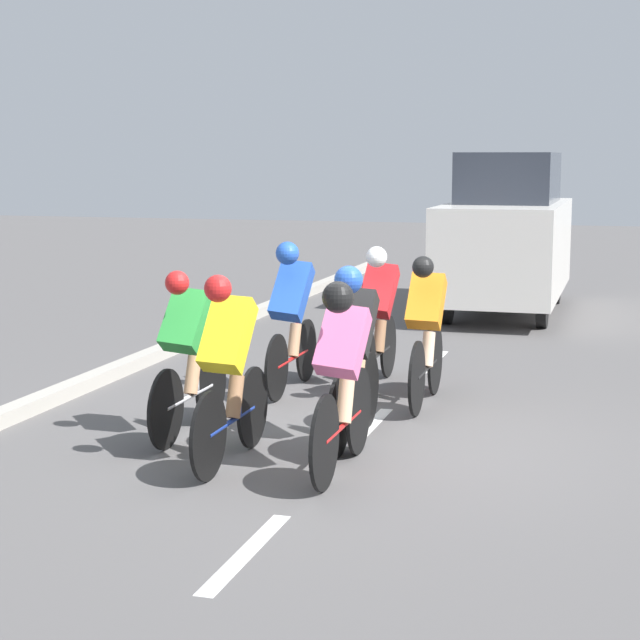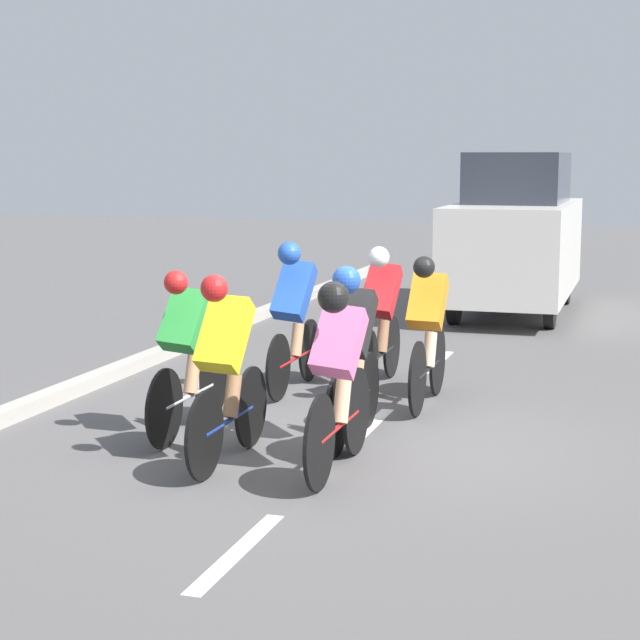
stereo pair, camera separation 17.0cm
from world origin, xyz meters
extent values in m
plane|color=#565454|center=(0.00, 0.00, 0.00)|extent=(60.00, 60.00, 0.00)
cube|color=white|center=(0.00, 2.74, 0.00)|extent=(0.12, 1.40, 0.01)
cube|color=white|center=(0.00, -0.46, 0.00)|extent=(0.12, 1.40, 0.01)
cube|color=white|center=(0.00, -3.66, 0.00)|extent=(0.12, 1.40, 0.01)
cube|color=#A8A399|center=(3.20, -0.46, 0.07)|extent=(0.20, 26.91, 0.14)
cylinder|color=black|center=(-0.12, 0.40, 0.35)|extent=(0.03, 0.71, 0.71)
cylinder|color=black|center=(-0.12, 1.41, 0.35)|extent=(0.03, 0.71, 0.71)
cylinder|color=red|center=(-0.12, 0.91, 0.35)|extent=(0.04, 1.01, 0.04)
cylinder|color=red|center=(-0.12, 0.73, 0.56)|extent=(0.04, 0.04, 0.42)
cylinder|color=white|center=(-0.12, 0.86, 0.45)|extent=(0.07, 0.07, 0.16)
cylinder|color=#DBAD84|center=(-0.12, 0.83, 0.53)|extent=(0.12, 0.23, 0.36)
cube|color=pink|center=(-0.14, 1.01, 1.03)|extent=(0.37, 0.46, 0.56)
sphere|color=black|center=(-0.16, 1.23, 1.39)|extent=(0.23, 0.23, 0.23)
cylinder|color=black|center=(0.78, 0.45, 0.34)|extent=(0.03, 0.68, 0.68)
cylinder|color=black|center=(0.78, 1.42, 0.34)|extent=(0.03, 0.68, 0.68)
cylinder|color=navy|center=(0.78, 0.94, 0.34)|extent=(0.04, 0.97, 0.04)
cylinder|color=navy|center=(0.78, 0.77, 0.55)|extent=(0.04, 0.04, 0.42)
cylinder|color=yellow|center=(0.78, 0.89, 0.44)|extent=(0.07, 0.07, 0.16)
cylinder|color=#9E704C|center=(0.78, 0.87, 0.52)|extent=(0.12, 0.23, 0.36)
cube|color=yellow|center=(0.77, 1.04, 1.05)|extent=(0.35, 0.49, 0.60)
sphere|color=red|center=(0.75, 1.26, 1.43)|extent=(0.21, 0.21, 0.21)
cylinder|color=black|center=(-0.32, -1.96, 0.35)|extent=(0.03, 0.71, 0.71)
cylinder|color=black|center=(-0.32, -1.00, 0.35)|extent=(0.03, 0.71, 0.71)
cylinder|color=black|center=(-0.32, -1.48, 0.35)|extent=(0.04, 0.96, 0.04)
cylinder|color=black|center=(-0.32, -1.65, 0.56)|extent=(0.04, 0.04, 0.42)
cylinder|color=green|center=(-0.32, -1.53, 0.45)|extent=(0.07, 0.07, 0.16)
cylinder|color=beige|center=(-0.32, -1.55, 0.53)|extent=(0.12, 0.23, 0.36)
cube|color=orange|center=(-0.33, -1.38, 1.03)|extent=(0.33, 0.46, 0.55)
sphere|color=black|center=(-0.33, -1.16, 1.38)|extent=(0.20, 0.20, 0.20)
cylinder|color=black|center=(0.32, -2.66, 0.34)|extent=(0.03, 0.68, 0.68)
cylinder|color=black|center=(0.32, -1.67, 0.34)|extent=(0.03, 0.68, 0.68)
cylinder|color=black|center=(0.32, -2.17, 0.34)|extent=(0.04, 0.99, 0.04)
cylinder|color=black|center=(0.32, -2.34, 0.55)|extent=(0.04, 0.04, 0.42)
cylinder|color=white|center=(0.32, -2.22, 0.44)|extent=(0.07, 0.07, 0.16)
cylinder|color=#9E704C|center=(0.32, -2.24, 0.52)|extent=(0.12, 0.23, 0.36)
cube|color=red|center=(0.30, -2.07, 1.03)|extent=(0.37, 0.48, 0.59)
sphere|color=white|center=(0.27, -1.85, 1.40)|extent=(0.21, 0.21, 0.21)
cylinder|color=black|center=(1.13, -2.22, 0.33)|extent=(0.03, 0.67, 0.67)
cylinder|color=black|center=(1.13, -1.21, 0.33)|extent=(0.03, 0.67, 0.67)
cylinder|color=red|center=(1.13, -1.71, 0.33)|extent=(0.04, 1.01, 0.04)
cylinder|color=red|center=(1.13, -1.89, 0.54)|extent=(0.04, 0.04, 0.42)
cylinder|color=yellow|center=(1.13, -1.76, 0.43)|extent=(0.07, 0.07, 0.16)
cylinder|color=tan|center=(1.13, -1.79, 0.51)|extent=(0.12, 0.23, 0.36)
cube|color=blue|center=(1.10, -1.61, 1.05)|extent=(0.38, 0.51, 0.63)
sphere|color=blue|center=(1.07, -1.39, 1.45)|extent=(0.23, 0.23, 0.23)
cylinder|color=black|center=(1.44, -0.27, 0.34)|extent=(0.03, 0.67, 0.67)
cylinder|color=black|center=(1.44, 0.72, 0.34)|extent=(0.03, 0.67, 0.67)
cylinder|color=#B7B7BC|center=(1.44, 0.22, 0.34)|extent=(0.04, 0.99, 0.04)
cylinder|color=#B7B7BC|center=(1.44, 0.05, 0.55)|extent=(0.04, 0.04, 0.42)
cylinder|color=white|center=(1.44, 0.17, 0.44)|extent=(0.07, 0.07, 0.16)
cylinder|color=tan|center=(1.44, 0.15, 0.52)|extent=(0.12, 0.23, 0.36)
cube|color=green|center=(1.42, 0.32, 1.02)|extent=(0.37, 0.46, 0.57)
sphere|color=red|center=(1.40, 0.54, 1.37)|extent=(0.20, 0.20, 0.20)
cylinder|color=black|center=(0.01, -0.46, 0.34)|extent=(0.03, 0.68, 0.68)
cylinder|color=black|center=(0.01, 0.54, 0.34)|extent=(0.03, 0.68, 0.68)
cylinder|color=black|center=(0.01, 0.04, 0.34)|extent=(0.04, 1.00, 0.04)
cylinder|color=black|center=(0.01, -0.14, 0.55)|extent=(0.04, 0.04, 0.42)
cylinder|color=white|center=(0.01, -0.01, 0.44)|extent=(0.07, 0.07, 0.16)
cylinder|color=tan|center=(0.01, -0.04, 0.52)|extent=(0.12, 0.23, 0.36)
cube|color=black|center=(0.00, 0.14, 1.04)|extent=(0.35, 0.48, 0.58)
sphere|color=blue|center=(-0.01, 0.36, 1.42)|extent=(0.23, 0.23, 0.23)
cylinder|color=black|center=(-1.02, -6.58, 0.32)|extent=(0.14, 0.64, 0.64)
cylinder|color=black|center=(0.34, -6.58, 0.32)|extent=(0.14, 0.64, 0.64)
cylinder|color=black|center=(-1.02, -9.25, 0.32)|extent=(0.14, 0.64, 0.64)
cylinder|color=black|center=(0.34, -9.25, 0.32)|extent=(0.14, 0.64, 0.64)
cube|color=silver|center=(-0.34, -7.92, 1.01)|extent=(1.70, 4.31, 1.38)
cube|color=#2D333D|center=(-0.34, -8.13, 2.08)|extent=(1.39, 2.37, 0.76)
camera|label=1|loc=(-2.18, 8.60, 2.40)|focal=60.00mm
camera|label=2|loc=(-2.34, 8.55, 2.40)|focal=60.00mm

